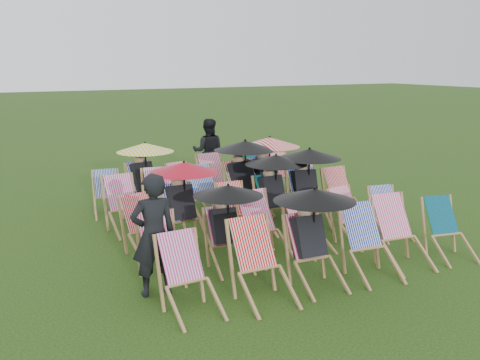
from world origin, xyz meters
name	(u,v)px	position (x,y,z in m)	size (l,w,h in m)	color
ground	(255,235)	(0.00, 0.00, 0.00)	(100.00, 100.00, 0.00)	black
deckchair_0	(190,277)	(-2.10, -2.19, 0.45)	(0.64, 0.87, 0.91)	#A57C4D
deckchair_1	(263,263)	(-1.18, -2.30, 0.49)	(0.66, 0.92, 0.98)	#A57C4D
deckchair_2	(315,236)	(-0.33, -2.19, 0.68)	(1.09, 1.14, 1.29)	#A57C4D
deckchair_3	(371,243)	(0.52, -2.31, 0.48)	(0.73, 0.94, 0.96)	#A57C4D
deckchair_4	(402,233)	(1.20, -2.20, 0.49)	(0.74, 0.96, 0.98)	#A57C4D
deckchair_5	(450,230)	(2.06, -2.31, 0.44)	(0.72, 0.90, 0.88)	#A57C4D
deckchair_6	(160,249)	(-2.08, -1.09, 0.44)	(0.70, 0.89, 0.88)	#A57C4D
deckchair_7	(228,225)	(-1.07, -1.11, 0.63)	(1.01, 1.06, 1.20)	#A57C4D
deckchair_8	(265,227)	(-0.40, -1.03, 0.48)	(0.71, 0.94, 0.97)	#A57C4D
deckchair_9	(309,226)	(0.34, -1.10, 0.41)	(0.69, 0.85, 0.83)	#A57C4D
deckchair_10	(355,217)	(1.24, -1.10, 0.44)	(0.70, 0.89, 0.88)	#A57C4D
deckchair_11	(390,213)	(1.97, -1.14, 0.41)	(0.67, 0.84, 0.82)	#A57C4D
deckchair_12	(146,226)	(-1.94, -0.03, 0.44)	(0.72, 0.90, 0.88)	#A57C4D
deckchair_13	(185,201)	(-1.22, 0.18, 0.70)	(1.12, 1.16, 1.33)	#A57C4D
deckchair_14	(237,211)	(-0.29, 0.12, 0.43)	(0.63, 0.84, 0.87)	#A57C4D
deckchair_15	(277,190)	(0.52, 0.17, 0.69)	(1.10, 1.16, 1.31)	#A57C4D
deckchair_16	(308,185)	(1.17, 0.13, 0.73)	(1.16, 1.24, 1.37)	#A57C4D
deckchair_17	(346,195)	(1.97, 0.04, 0.47)	(0.65, 0.89, 0.94)	#A57C4D
deckchair_18	(126,205)	(-1.90, 1.20, 0.48)	(0.70, 0.92, 0.95)	#A57C4D
deckchair_19	(163,199)	(-1.23, 1.17, 0.51)	(0.80, 1.02, 1.02)	#A57C4D
deckchair_20	(207,194)	(-0.34, 1.23, 0.49)	(0.70, 0.94, 0.98)	#A57C4D
deckchair_21	(246,176)	(0.46, 1.20, 0.76)	(1.21, 1.27, 1.43)	#A57C4D
deckchair_22	(271,172)	(1.09, 1.33, 0.76)	(1.21, 1.30, 1.44)	#A57C4D
deckchair_23	(307,184)	(1.92, 1.24, 0.45)	(0.73, 0.92, 0.90)	#A57C4D
deckchair_24	(107,194)	(-1.93, 2.39, 0.42)	(0.68, 0.85, 0.84)	#A57C4D
deckchair_25	(147,175)	(-1.14, 2.39, 0.71)	(1.13, 1.23, 1.34)	#A57C4D
deckchair_26	(185,185)	(-0.34, 2.37, 0.43)	(0.67, 0.86, 0.85)	#A57C4D
deckchair_27	(218,179)	(0.37, 2.29, 0.50)	(0.69, 0.94, 0.99)	#A57C4D
deckchair_28	(253,178)	(1.22, 2.29, 0.43)	(0.72, 0.89, 0.87)	#A57C4D
deckchair_29	(281,174)	(2.01, 2.40, 0.43)	(0.68, 0.86, 0.86)	#A57C4D
person_left	(154,235)	(-2.30, -1.51, 0.79)	(0.58, 0.38, 1.58)	black
person_rear	(208,151)	(0.94, 4.02, 0.79)	(0.77, 0.60, 1.58)	black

